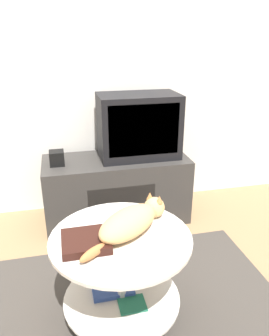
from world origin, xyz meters
name	(u,v)px	position (x,y,z in m)	size (l,w,h in m)	color
ground_plane	(134,305)	(0.00, 0.00, 0.00)	(12.00, 12.00, 0.00)	#93704C
wall_back	(96,50)	(0.00, 1.27, 1.30)	(8.00, 0.05, 2.60)	silver
rug	(134,303)	(0.00, 0.00, 0.01)	(1.66, 1.10, 0.02)	#3D3833
tv_stand	(117,189)	(0.08, 0.96, 0.26)	(1.12, 0.46, 0.52)	#33302D
tv	(138,126)	(0.26, 0.98, 0.76)	(0.60, 0.36, 0.48)	black
speaker	(57,158)	(-0.36, 0.93, 0.57)	(0.11, 0.11, 0.11)	black
coffee_table	(121,267)	(-0.08, -0.06, 0.32)	(0.69, 0.69, 0.49)	#B2B2B7
dvd_box	(86,241)	(-0.25, -0.09, 0.53)	(0.22, 0.21, 0.04)	black
cat	(132,221)	(-0.02, -0.04, 0.57)	(0.48, 0.40, 0.13)	tan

